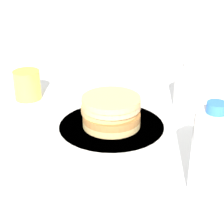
# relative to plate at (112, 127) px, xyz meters

# --- Properties ---
(ground_plane) EXTENTS (4.00, 4.00, 0.00)m
(ground_plane) POSITION_rel_plate_xyz_m (-0.00, 0.00, -0.01)
(ground_plane) COLOR white
(plate) EXTENTS (0.28, 0.28, 0.01)m
(plate) POSITION_rel_plate_xyz_m (0.00, 0.00, 0.00)
(plate) COLOR silver
(plate) RESTS_ON ground_plane
(pancake_stack) EXTENTS (0.15, 0.14, 0.08)m
(pancake_stack) POSITION_rel_plate_xyz_m (-0.00, 0.00, 0.04)
(pancake_stack) COLOR #D7B46D
(pancake_stack) RESTS_ON plate
(juice_glass) EXTENTS (0.08, 0.08, 0.08)m
(juice_glass) POSITION_rel_plate_xyz_m (0.15, 0.27, 0.03)
(juice_glass) COLOR yellow
(juice_glass) RESTS_ON ground_plane
(cream_jug) EXTENTS (0.09, 0.09, 0.14)m
(cream_jug) POSITION_rel_plate_xyz_m (0.16, -0.19, 0.05)
(cream_jug) COLOR white
(cream_jug) RESTS_ON ground_plane
(water_bottle_near) EXTENTS (0.07, 0.07, 0.18)m
(water_bottle_near) POSITION_rel_plate_xyz_m (-0.21, -0.21, 0.08)
(water_bottle_near) COLOR white
(water_bottle_near) RESTS_ON ground_plane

